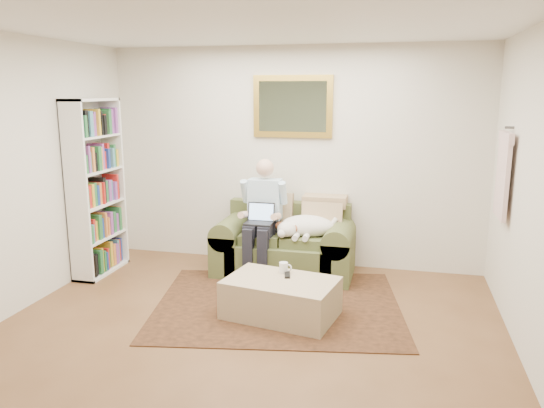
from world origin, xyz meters
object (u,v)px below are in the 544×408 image
at_px(seated_man, 261,219).
at_px(coffee_mug, 284,267).
at_px(laptop, 260,218).
at_px(sleeping_dog, 308,226).
at_px(ottoman, 281,298).
at_px(bookshelf, 96,188).
at_px(sofa, 284,250).

xyz_separation_m(seated_man, coffee_mug, (0.45, -0.86, -0.25)).
distance_m(seated_man, laptop, 0.07).
xyz_separation_m(sleeping_dog, ottoman, (-0.05, -1.13, -0.42)).
bearing_deg(laptop, sleeping_dog, 13.64).
bearing_deg(ottoman, laptop, 115.04).
xyz_separation_m(seated_man, bookshelf, (-1.86, -0.32, 0.34)).
height_order(seated_man, sleeping_dog, seated_man).
xyz_separation_m(laptop, bookshelf, (-1.86, -0.26, 0.31)).
height_order(ottoman, coffee_mug, coffee_mug).
bearing_deg(laptop, seated_man, 90.00).
distance_m(sofa, coffee_mug, 1.04).
distance_m(laptop, bookshelf, 1.90).
relative_size(sofa, coffee_mug, 15.75).
bearing_deg(laptop, ottoman, -64.96).
xyz_separation_m(sofa, seated_man, (-0.24, -0.14, 0.39)).
height_order(laptop, sleeping_dog, laptop).
xyz_separation_m(sofa, bookshelf, (-2.10, -0.47, 0.73)).
distance_m(sleeping_dog, coffee_mug, 0.95).
distance_m(coffee_mug, bookshelf, 2.44).
relative_size(sofa, laptop, 5.15).
distance_m(sofa, laptop, 0.53).
bearing_deg(coffee_mug, seated_man, 117.47).
height_order(sofa, bookshelf, bookshelf).
bearing_deg(sofa, laptop, -138.98).
xyz_separation_m(ottoman, bookshelf, (-2.33, 0.74, 0.82)).
xyz_separation_m(seated_man, laptop, (0.00, -0.06, 0.03)).
height_order(sofa, coffee_mug, sofa).
height_order(seated_man, laptop, seated_man).
bearing_deg(ottoman, sleeping_dog, 87.37).
bearing_deg(laptop, coffee_mug, -60.77).
height_order(sleeping_dog, bookshelf, bookshelf).
height_order(coffee_mug, bookshelf, bookshelf).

